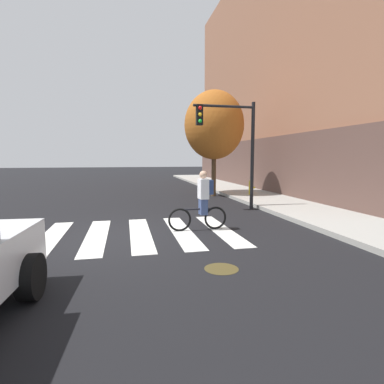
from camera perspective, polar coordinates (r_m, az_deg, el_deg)
ground_plane at (r=8.51m, az=-14.14°, el=-7.77°), size 120.00×120.00×0.00m
crosswalk_stripes at (r=8.50m, az=-13.47°, el=-7.72°), size 6.24×3.82×0.01m
manhole_cover at (r=5.89m, az=5.49°, el=-14.01°), size 0.64×0.64×0.01m
cyclist at (r=8.66m, az=1.89°, el=-1.64°), size 1.71×0.37×1.69m
traffic_light_near at (r=12.13m, az=7.60°, el=10.16°), size 2.47×0.28×4.20m
fire_hydrant at (r=16.13m, az=10.92°, el=0.88°), size 0.33×0.22×0.78m
street_tree_near at (r=16.49m, az=4.14°, el=12.29°), size 3.12×3.12×5.56m
corner_building at (r=25.72m, az=27.57°, el=17.90°), size 15.86×23.39×15.08m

